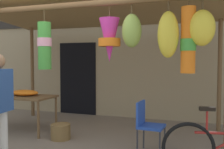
{
  "coord_description": "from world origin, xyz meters",
  "views": [
    {
      "loc": [
        2.27,
        -4.05,
        1.51
      ],
      "look_at": [
        0.45,
        1.11,
        1.21
      ],
      "focal_mm": 42.11,
      "sensor_mm": 36.0,
      "label": 1
    }
  ],
  "objects_px": {
    "display_table": "(20,99)",
    "wicker_basket_by_table": "(61,132)",
    "flower_heap_on_table": "(25,93)",
    "folding_chair": "(147,122)"
  },
  "relations": [
    {
      "from": "flower_heap_on_table",
      "to": "wicker_basket_by_table",
      "type": "xyz_separation_m",
      "value": [
        1.01,
        -0.26,
        -0.68
      ]
    },
    {
      "from": "flower_heap_on_table",
      "to": "folding_chair",
      "type": "height_order",
      "value": "flower_heap_on_table"
    },
    {
      "from": "wicker_basket_by_table",
      "to": "flower_heap_on_table",
      "type": "bearing_deg",
      "value": 165.68
    },
    {
      "from": "flower_heap_on_table",
      "to": "folding_chair",
      "type": "xyz_separation_m",
      "value": [
        2.71,
        -0.43,
        -0.32
      ]
    },
    {
      "from": "folding_chair",
      "to": "wicker_basket_by_table",
      "type": "height_order",
      "value": "folding_chair"
    },
    {
      "from": "folding_chair",
      "to": "wicker_basket_by_table",
      "type": "xyz_separation_m",
      "value": [
        -1.7,
        0.17,
        -0.36
      ]
    },
    {
      "from": "flower_heap_on_table",
      "to": "folding_chair",
      "type": "relative_size",
      "value": 0.74
    },
    {
      "from": "display_table",
      "to": "wicker_basket_by_table",
      "type": "height_order",
      "value": "display_table"
    },
    {
      "from": "flower_heap_on_table",
      "to": "folding_chair",
      "type": "bearing_deg",
      "value": -8.98
    },
    {
      "from": "display_table",
      "to": "flower_heap_on_table",
      "type": "xyz_separation_m",
      "value": [
        0.11,
        0.03,
        0.14
      ]
    }
  ]
}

